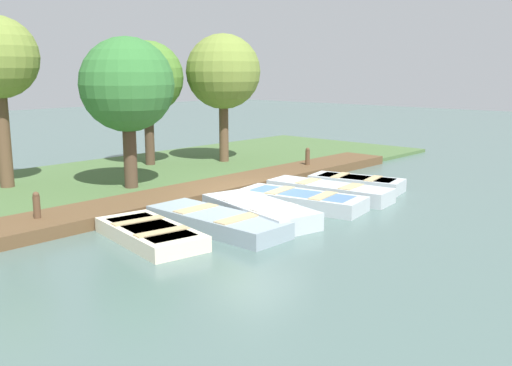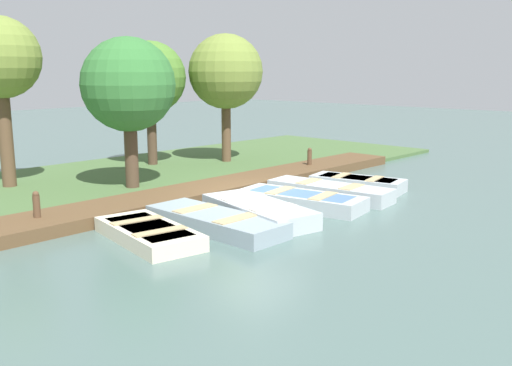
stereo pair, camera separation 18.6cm
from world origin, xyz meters
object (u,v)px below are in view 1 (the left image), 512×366
Objects in this scene: rowboat_2 at (259,211)px; rowboat_3 at (301,200)px; park_tree_left at (127,86)px; rowboat_0 at (150,233)px; rowboat_1 at (216,221)px; mooring_post_far at (308,160)px; rowboat_5 at (356,183)px; park_tree_center at (147,78)px; park_tree_right at (223,72)px; rowboat_4 at (329,191)px; mooring_post_near at (37,211)px.

rowboat_3 is at bearing 103.86° from rowboat_2.
rowboat_2 is at bearing -98.69° from rowboat_3.
rowboat_0 is at bearing -31.27° from park_tree_left.
rowboat_1 is 7.57m from mooring_post_far.
rowboat_5 is 8.35m from park_tree_center.
park_tree_right is at bearing 134.63° from rowboat_1.
rowboat_4 is at bearing 90.34° from rowboat_1.
rowboat_1 is at bearing -83.58° from rowboat_2.
rowboat_0 is at bearing -87.78° from rowboat_2.
rowboat_4 is 8.21m from park_tree_center.
rowboat_1 is 3.96× the size of mooring_post_near.
rowboat_2 is (0.51, 2.80, 0.05)m from rowboat_0.
park_tree_left reaches higher than rowboat_0.
rowboat_1 is 0.97× the size of rowboat_4.
mooring_post_far reaches higher than rowboat_5.
mooring_post_near reaches higher than rowboat_3.
rowboat_5 is (-0.17, 2.88, 0.00)m from rowboat_3.
mooring_post_far is (-2.91, 4.09, 0.25)m from rowboat_3.
rowboat_0 is 5.87m from rowboat_4.
park_tree_left is 5.45m from park_tree_right.
rowboat_2 is 4.97m from mooring_post_near.
rowboat_3 is (-0.04, 1.66, -0.02)m from rowboat_2.
rowboat_1 is 5.64m from park_tree_left.
park_tree_left reaches higher than mooring_post_near.
rowboat_2 is 0.98× the size of rowboat_3.
mooring_post_far is 0.18× the size of park_tree_right.
park_tree_center reaches higher than rowboat_1.
rowboat_4 is at bearing 68.28° from mooring_post_near.
rowboat_4 is (0.36, 5.85, 0.04)m from rowboat_0.
rowboat_2 is at bearing 89.69° from rowboat_0.
rowboat_3 is 0.77× the size of park_tree_center.
park_tree_right reaches higher than park_tree_center.
park_tree_left reaches higher than mooring_post_far.
rowboat_1 is at bearing -27.70° from park_tree_center.
rowboat_4 is at bearing -43.90° from mooring_post_far.
rowboat_4 is 0.81× the size of park_tree_left.
rowboat_3 is 0.96× the size of rowboat_4.
park_tree_left is (-1.92, 3.84, 2.60)m from mooring_post_near.
mooring_post_far reaches higher than rowboat_4.
rowboat_3 is 3.91× the size of mooring_post_far.
rowboat_3 is 1.39m from rowboat_4.
rowboat_3 is 6.37m from mooring_post_near.
rowboat_0 is at bearing -104.14° from rowboat_5.
rowboat_0 is at bearing -37.34° from park_tree_center.
park_tree_right is at bearing 58.40° from park_tree_center.
rowboat_2 is (0.13, 1.27, 0.03)m from rowboat_1.
rowboat_0 is 2.73m from mooring_post_near.
rowboat_0 is 0.62× the size of park_tree_right.
rowboat_1 is at bearing 86.29° from rowboat_0.
park_tree_center is at bearing 152.62° from rowboat_0.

